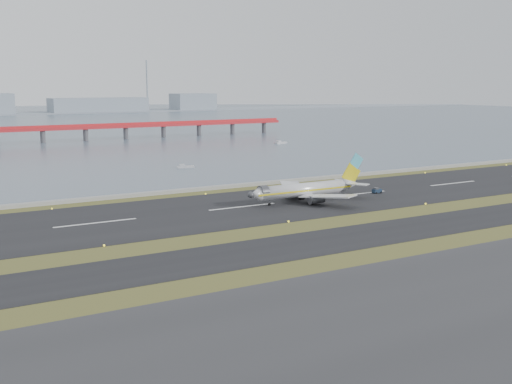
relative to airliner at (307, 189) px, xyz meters
The scene contains 10 objects.
ground 34.25m from the airliner, 125.27° to the right, with size 1000.00×1000.00×0.00m, color #3A4B1A.
apron_strip 85.19m from the airliner, 103.37° to the right, with size 1000.00×50.00×0.10m, color #2A2A2C.
taxiway_strip 44.55m from the airliner, 116.30° to the right, with size 1000.00×18.00×0.10m, color black.
runway_strip 20.09m from the airliner, behind, with size 1000.00×45.00×0.10m, color black.
seawall 37.84m from the airliner, 121.45° to the left, with size 1000.00×2.50×1.00m, color gray.
red_pier 222.21m from the airliner, 89.92° to the left, with size 260.00×5.00×10.20m.
airliner is the anchor object (origin of this frame).
pushback_tug 25.99m from the airliner, ahead, with size 2.90×1.79×1.81m.
workboat_near 83.73m from the airliner, 89.85° to the left, with size 6.97×3.94×1.62m.
workboat_far 174.31m from the airliner, 59.80° to the left, with size 7.81×3.68×1.82m.
Camera 1 is at (-82.70, -117.58, 32.91)m, focal length 45.00 mm.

